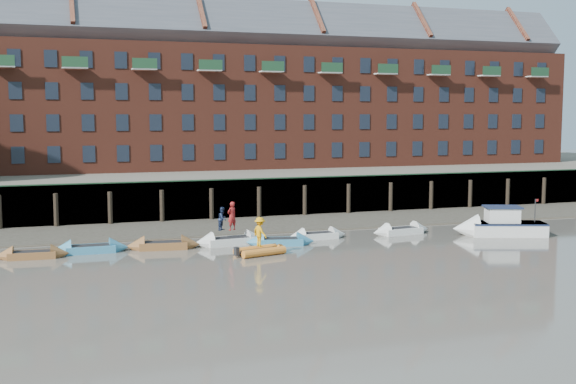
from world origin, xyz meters
name	(u,v)px	position (x,y,z in m)	size (l,w,h in m)	color
ground	(334,275)	(0.00, 0.00, 0.00)	(220.00, 220.00, 0.00)	#625C54
foreshore	(247,226)	(0.00, 18.00, 0.00)	(110.00, 8.00, 0.50)	#3D382F
mud_band	(260,233)	(0.00, 14.60, 0.00)	(110.00, 1.60, 0.10)	#4C4336
river_wall	(234,199)	(0.00, 22.38, 1.59)	(110.00, 1.23, 3.30)	#2D2A26
bank_terrace	(201,184)	(0.00, 36.00, 1.60)	(110.00, 28.00, 3.20)	#5E594D
apartment_terrace	(198,71)	(0.00, 36.99, 12.82)	(80.60, 15.56, 20.98)	brown
rowboat_0	(32,255)	(-15.46, 9.83, 0.22)	(4.31, 1.47, 1.23)	brown
rowboat_1	(91,249)	(-12.05, 10.59, 0.24)	(4.64, 1.38, 1.34)	teal
rowboat_2	(163,245)	(-7.57, 10.42, 0.24)	(4.80, 1.91, 1.35)	brown
rowboat_3	(230,241)	(-3.16, 10.53, 0.25)	(5.04, 1.91, 1.43)	silver
rowboat_4	(280,242)	(-0.04, 9.42, 0.23)	(4.67, 2.15, 1.31)	teal
rowboat_5	(317,236)	(3.13, 10.96, 0.22)	(4.29, 1.42, 1.23)	silver
rowboat_6	(401,231)	(9.51, 10.90, 0.24)	(4.76, 1.90, 1.34)	silver
rib_tender	(262,251)	(-2.10, 6.72, 0.24)	(3.31, 2.25, 0.56)	orange
motor_launch	(493,226)	(15.44, 8.39, 0.68)	(6.80, 4.10, 2.67)	silver
person_rower_a	(232,216)	(-3.03, 10.56, 1.91)	(0.69, 0.45, 1.89)	maroon
person_rower_b	(223,219)	(-3.61, 10.71, 1.74)	(0.76, 0.59, 1.55)	#19233F
person_rib_crew	(260,232)	(-2.23, 6.62, 1.43)	(1.17, 0.67, 1.81)	orange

